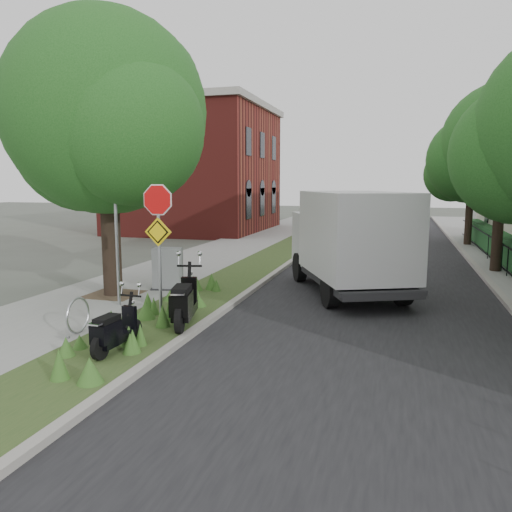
{
  "coord_description": "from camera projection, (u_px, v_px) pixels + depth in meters",
  "views": [
    {
      "loc": [
        3.68,
        -9.25,
        3.24
      ],
      "look_at": [
        0.02,
        3.37,
        1.3
      ],
      "focal_mm": 35.0,
      "sensor_mm": 36.0,
      "label": 1
    }
  ],
  "objects": [
    {
      "name": "box_truck",
      "position": [
        349.0,
        238.0,
        14.42
      ],
      "size": [
        4.24,
        6.01,
        2.55
      ],
      "color": "#262628",
      "rests_on": "ground"
    },
    {
      "name": "road",
      "position": [
        380.0,
        268.0,
        18.95
      ],
      "size": [
        7.0,
        60.0,
        0.01
      ],
      "primitive_type": "cube",
      "color": "black",
      "rests_on": "ground"
    },
    {
      "name": "kerb_near",
      "position": [
        290.0,
        263.0,
        19.91
      ],
      "size": [
        0.2,
        60.0,
        0.13
      ],
      "primitive_type": "cube",
      "color": "#9E9991",
      "rests_on": "ground"
    },
    {
      "name": "kerb_far",
      "position": [
        480.0,
        271.0,
        17.98
      ],
      "size": [
        0.2,
        60.0,
        0.13
      ],
      "primitive_type": "cube",
      "color": "#9E9991",
      "rests_on": "ground"
    },
    {
      "name": "sign_assembly",
      "position": [
        158.0,
        225.0,
        10.88
      ],
      "size": [
        0.94,
        0.08,
        3.22
      ],
      "color": "#A5A8AD",
      "rests_on": "ground"
    },
    {
      "name": "ground",
      "position": [
        210.0,
        341.0,
        10.28
      ],
      "size": [
        120.0,
        120.0,
        0.0
      ],
      "primitive_type": "plane",
      "color": "#4C5147",
      "rests_on": "ground"
    },
    {
      "name": "fence_far",
      "position": [
        502.0,
        256.0,
        17.7
      ],
      "size": [
        0.04,
        24.0,
        1.0
      ],
      "color": "black",
      "rests_on": "ground"
    },
    {
      "name": "street_tree_main",
      "position": [
        105.0,
        124.0,
        13.42
      ],
      "size": [
        6.21,
        5.54,
        7.66
      ],
      "color": "black",
      "rests_on": "ground"
    },
    {
      "name": "far_tree_c",
      "position": [
        471.0,
        168.0,
        24.93
      ],
      "size": [
        4.37,
        3.89,
        5.93
      ],
      "color": "black",
      "rests_on": "ground"
    },
    {
      "name": "brick_building",
      "position": [
        197.0,
        168.0,
        33.19
      ],
      "size": [
        9.4,
        10.4,
        8.3
      ],
      "color": "maroon",
      "rests_on": "ground"
    },
    {
      "name": "scooter_far",
      "position": [
        112.0,
        334.0,
        9.16
      ],
      "size": [
        0.35,
        1.54,
        0.73
      ],
      "color": "black",
      "rests_on": "ground"
    },
    {
      "name": "far_tree_b",
      "position": [
        501.0,
        150.0,
        17.28
      ],
      "size": [
        4.83,
        4.31,
        6.56
      ],
      "color": "black",
      "rests_on": "ground"
    },
    {
      "name": "scooter_near",
      "position": [
        184.0,
        306.0,
        10.83
      ],
      "size": [
        0.72,
        1.94,
        0.94
      ],
      "color": "black",
      "rests_on": "ground"
    },
    {
      "name": "utility_cabinet",
      "position": [
        168.0,
        269.0,
        14.71
      ],
      "size": [
        1.01,
        0.77,
        1.22
      ],
      "color": "#262628",
      "rests_on": "ground"
    },
    {
      "name": "verge",
      "position": [
        266.0,
        262.0,
        20.19
      ],
      "size": [
        2.0,
        60.0,
        0.12
      ],
      "primitive_type": "cube",
      "color": "#2D491F",
      "rests_on": "ground"
    },
    {
      "name": "bare_post",
      "position": [
        116.0,
        227.0,
        12.56
      ],
      "size": [
        0.08,
        0.08,
        4.0
      ],
      "color": "#A5A8AD",
      "rests_on": "ground"
    },
    {
      "name": "sidewalk_near",
      "position": [
        203.0,
        259.0,
        20.94
      ],
      "size": [
        3.5,
        60.0,
        0.12
      ],
      "primitive_type": "cube",
      "color": "gray",
      "rests_on": "ground"
    },
    {
      "name": "bike_hoop",
      "position": [
        78.0,
        315.0,
        10.38
      ],
      "size": [
        0.06,
        0.78,
        0.77
      ],
      "color": "#A5A8AD",
      "rests_on": "ground"
    }
  ]
}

